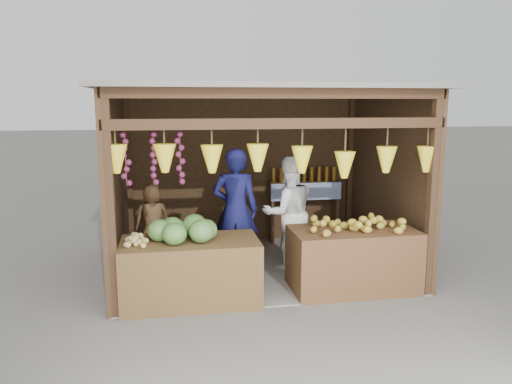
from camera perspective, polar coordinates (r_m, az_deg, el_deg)
ground at (r=7.56m, az=0.27°, el=-8.59°), size 80.00×80.00×0.00m
stall_structure at (r=7.15m, az=0.08°, el=4.01°), size 4.30×3.30×2.66m
back_shelf at (r=8.79m, az=5.52°, el=-0.09°), size 1.25×0.32×1.32m
counter_left at (r=6.25m, az=-7.48°, el=-8.97°), size 1.67×0.85×0.78m
counter_right at (r=6.72m, az=10.98°, el=-7.57°), size 1.62×0.85×0.81m
stool at (r=7.39m, az=-11.55°, el=-7.98°), size 0.34×0.34×0.32m
man_standing at (r=7.21m, az=-2.37°, el=-2.09°), size 0.73×0.55×1.80m
woman_standing at (r=7.37m, az=3.73°, el=-2.40°), size 0.86×0.70×1.66m
vendor_seated at (r=7.21m, az=-11.74°, el=-3.02°), size 0.50×0.34×0.99m
melon_pile at (r=6.10m, az=-8.51°, el=-4.08°), size 1.00×0.50×0.32m
tanfruit_pile at (r=6.04m, az=-13.60°, el=-5.32°), size 0.34×0.40×0.13m
mango_pile at (r=6.53m, az=11.28°, el=-3.40°), size 1.40×0.64×0.22m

